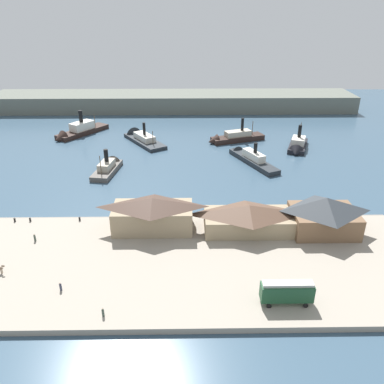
% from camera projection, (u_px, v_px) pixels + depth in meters
% --- Properties ---
extents(ground_plane, '(320.00, 320.00, 0.00)m').
position_uv_depth(ground_plane, '(161.00, 214.00, 97.51)').
color(ground_plane, '#385166').
extents(quay_promenade, '(110.00, 36.00, 1.20)m').
position_uv_depth(quay_promenade, '(155.00, 264.00, 77.45)').
color(quay_promenade, '#9E9384').
rests_on(quay_promenade, ground).
extents(seawall_edge, '(110.00, 0.80, 1.00)m').
position_uv_depth(seawall_edge, '(160.00, 219.00, 94.05)').
color(seawall_edge, gray).
rests_on(seawall_edge, ground).
extents(ferry_shed_west_terminal, '(18.21, 9.07, 7.80)m').
position_uv_depth(ferry_shed_west_terminal, '(153.00, 214.00, 86.89)').
color(ferry_shed_west_terminal, '#998466').
rests_on(ferry_shed_west_terminal, quay_promenade).
extents(ferry_shed_east_terminal, '(20.21, 9.56, 6.34)m').
position_uv_depth(ferry_shed_east_terminal, '(248.00, 218.00, 86.71)').
color(ferry_shed_east_terminal, '#998466').
rests_on(ferry_shed_east_terminal, quay_promenade).
extents(ferry_shed_customs_shed, '(14.57, 11.08, 8.36)m').
position_uv_depth(ferry_shed_customs_shed, '(324.00, 214.00, 86.02)').
color(ferry_shed_customs_shed, brown).
rests_on(ferry_shed_customs_shed, quay_promenade).
extents(street_tram, '(8.93, 2.57, 4.43)m').
position_uv_depth(street_tram, '(287.00, 291.00, 65.27)').
color(street_tram, '#1E4C2D').
rests_on(street_tram, quay_promenade).
extents(pedestrian_near_east_shed, '(0.41, 0.41, 1.67)m').
position_uv_depth(pedestrian_near_east_shed, '(103.00, 312.00, 63.26)').
color(pedestrian_near_east_shed, '#3D4C42').
rests_on(pedestrian_near_east_shed, quay_promenade).
extents(pedestrian_near_west_shed, '(0.43, 0.43, 1.74)m').
position_uv_depth(pedestrian_near_west_shed, '(35.00, 238.00, 83.62)').
color(pedestrian_near_west_shed, '#3D4C42').
rests_on(pedestrian_near_west_shed, quay_promenade).
extents(pedestrian_standing_center, '(0.42, 0.42, 1.69)m').
position_uv_depth(pedestrian_standing_center, '(61.00, 287.00, 69.04)').
color(pedestrian_standing_center, '#33384C').
rests_on(pedestrian_standing_center, quay_promenade).
extents(mooring_post_center_west, '(0.44, 0.44, 0.90)m').
position_uv_depth(mooring_post_center_west, '(30.00, 220.00, 91.43)').
color(mooring_post_center_west, black).
rests_on(mooring_post_center_west, quay_promenade).
extents(mooring_post_west, '(0.44, 0.44, 0.90)m').
position_uv_depth(mooring_post_west, '(80.00, 219.00, 91.79)').
color(mooring_post_west, black).
rests_on(mooring_post_west, quay_promenade).
extents(mooring_post_center_east, '(0.44, 0.44, 0.90)m').
position_uv_depth(mooring_post_center_east, '(15.00, 220.00, 91.34)').
color(mooring_post_center_east, black).
rests_on(mooring_post_center_east, quay_promenade).
extents(ferry_approaching_east, '(19.52, 24.29, 11.69)m').
position_uv_depth(ferry_approaching_east, '(77.00, 132.00, 155.61)').
color(ferry_approaching_east, black).
rests_on(ferry_approaching_east, ground).
extents(ferry_mid_harbor, '(14.79, 25.58, 8.63)m').
position_uv_depth(ferry_mid_harbor, '(249.00, 157.00, 130.25)').
color(ferry_mid_harbor, '#23282D').
rests_on(ferry_mid_harbor, ground).
extents(ferry_approaching_west, '(7.83, 17.72, 9.23)m').
position_uv_depth(ferry_approaching_west, '(109.00, 166.00, 122.71)').
color(ferry_approaching_west, '#514C47').
rests_on(ferry_approaching_west, ground).
extents(ferry_near_quay, '(11.20, 18.18, 10.37)m').
position_uv_depth(ferry_near_quay, '(297.00, 146.00, 140.11)').
color(ferry_near_quay, black).
rests_on(ferry_near_quay, ground).
extents(ferry_moored_east, '(19.03, 24.64, 10.43)m').
position_uv_depth(ferry_moored_east, '(140.00, 138.00, 150.58)').
color(ferry_moored_east, '#23282D').
rests_on(ferry_moored_east, ground).
extents(ferry_moored_west, '(23.26, 12.62, 10.42)m').
position_uv_depth(ferry_moored_west, '(232.00, 138.00, 148.84)').
color(ferry_moored_west, black).
rests_on(ferry_moored_west, ground).
extents(far_headland, '(180.00, 24.00, 8.00)m').
position_uv_depth(far_headland, '(173.00, 101.00, 194.79)').
color(far_headland, '#60665B').
rests_on(far_headland, ground).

